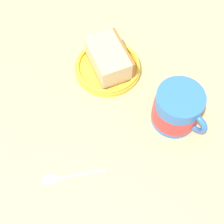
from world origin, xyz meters
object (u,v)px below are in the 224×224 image
at_px(small_plate, 108,67).
at_px(cake_slice, 109,59).
at_px(tea_mug, 177,109).
at_px(teaspoon, 60,177).

distance_m(small_plate, cake_slice, 0.03).
bearing_deg(cake_slice, small_plate, 15.86).
bearing_deg(tea_mug, teaspoon, 22.13).
height_order(small_plate, tea_mug, tea_mug).
bearing_deg(small_plate, cake_slice, -164.14).
bearing_deg(cake_slice, tea_mug, 129.88).
bearing_deg(teaspoon, cake_slice, -116.65).
distance_m(small_plate, tea_mug, 0.18).
relative_size(small_plate, cake_slice, 1.18).
distance_m(cake_slice, teaspoon, 0.26).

